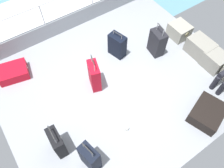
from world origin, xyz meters
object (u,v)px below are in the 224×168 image
cargo_crate_0 (179,31)px  suitcase_2 (57,142)px  suitcase_4 (157,43)px  suitcase_3 (207,113)px  cargo_crate_2 (215,61)px  suitcase_6 (117,45)px  cargo_crate_1 (200,47)px  suitcase_1 (13,72)px  suitcase_5 (94,76)px  suitcase_0 (90,158)px  paper_cup (127,128)px

cargo_crate_0 → suitcase_2: bearing=-76.8°
cargo_crate_0 → suitcase_4: suitcase_4 is taller
suitcase_3 → suitcase_4: 1.98m
cargo_crate_2 → suitcase_3: size_ratio=0.61×
suitcase_4 → suitcase_6: suitcase_4 is taller
cargo_crate_0 → suitcase_3: 2.34m
cargo_crate_1 → suitcase_4: 1.07m
suitcase_1 → suitcase_5: 1.93m
cargo_crate_2 → suitcase_2: suitcase_2 is taller
suitcase_2 → suitcase_3: (1.11, 2.79, -0.17)m
cargo_crate_0 → cargo_crate_2: bearing=-1.4°
suitcase_0 → suitcase_6: suitcase_0 is taller
suitcase_5 → paper_cup: bearing=-2.4°
cargo_crate_2 → suitcase_0: size_ratio=0.59×
cargo_crate_1 → suitcase_4: bearing=-126.8°
cargo_crate_0 → paper_cup: (1.34, -2.68, -0.13)m
suitcase_0 → suitcase_4: (-1.42, 2.74, -0.03)m
cargo_crate_2 → suitcase_0: 3.59m
cargo_crate_0 → cargo_crate_2: size_ratio=1.02×
cargo_crate_1 → suitcase_2: bearing=-87.0°
cargo_crate_0 → suitcase_1: 4.22m
cargo_crate_1 → suitcase_4: (-0.64, -0.85, 0.12)m
suitcase_1 → suitcase_3: suitcase_3 is taller
cargo_crate_2 → suitcase_1: bearing=-121.1°
cargo_crate_2 → suitcase_1: 4.69m
suitcase_2 → suitcase_4: (-0.84, 3.09, 0.02)m
cargo_crate_2 → cargo_crate_0: bearing=178.6°
cargo_crate_2 → suitcase_2: (-0.28, -3.92, 0.10)m
cargo_crate_1 → suitcase_0: bearing=-77.7°
suitcase_2 → suitcase_3: bearing=68.3°
paper_cup → suitcase_5: bearing=177.6°
cargo_crate_0 → suitcase_5: size_ratio=0.60×
suitcase_3 → suitcase_2: bearing=-111.7°
cargo_crate_0 → cargo_crate_2: 1.21m
suitcase_4 → suitcase_6: bearing=-120.7°
suitcase_2 → suitcase_3: suitcase_2 is taller
suitcase_1 → suitcase_6: bearing=71.0°
suitcase_1 → suitcase_3: size_ratio=0.87×
suitcase_6 → paper_cup: size_ratio=6.92×
cargo_crate_2 → cargo_crate_1: bearing=177.9°
suitcase_6 → paper_cup: (1.75, -0.99, -0.25)m
suitcase_0 → paper_cup: 0.99m
suitcase_0 → suitcase_4: size_ratio=1.07×
suitcase_6 → suitcase_2: bearing=-59.5°
suitcase_1 → paper_cup: (2.56, 1.36, -0.07)m
suitcase_4 → paper_cup: 2.23m
suitcase_4 → suitcase_5: bearing=-90.3°
suitcase_4 → paper_cup: (1.26, -1.82, -0.28)m
cargo_crate_0 → cargo_crate_1: (0.72, -0.01, 0.03)m
paper_cup → cargo_crate_0: bearing=116.6°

